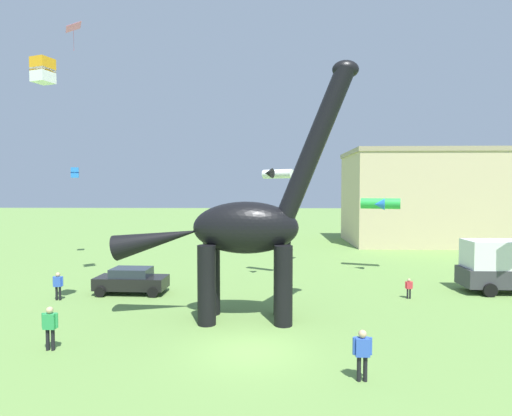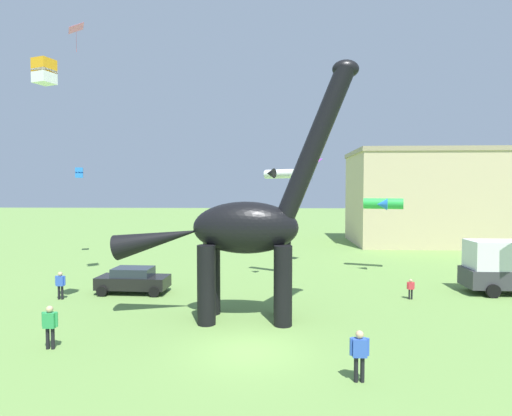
# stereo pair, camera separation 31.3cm
# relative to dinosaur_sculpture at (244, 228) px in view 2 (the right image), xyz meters

# --- Properties ---
(ground_plane) EXTENTS (240.00, 240.00, 0.00)m
(ground_plane) POSITION_rel_dinosaur_sculpture_xyz_m (0.41, -3.74, -4.45)
(ground_plane) COLOR #6B9347
(dinosaur_sculpture) EXTENTS (11.77, 2.49, 12.31)m
(dinosaur_sculpture) POSITION_rel_dinosaur_sculpture_xyz_m (0.00, 0.00, 0.00)
(dinosaur_sculpture) COLOR black
(dinosaur_sculpture) RESTS_ON ground_plane
(parked_sedan_left) EXTENTS (4.26, 2.02, 1.55)m
(parked_sedan_left) POSITION_rel_dinosaur_sculpture_xyz_m (-7.11, 4.69, -3.65)
(parked_sedan_left) COLOR black
(parked_sedan_left) RESTS_ON ground_plane
(parked_box_truck) EXTENTS (5.63, 2.37, 3.20)m
(parked_box_truck) POSITION_rel_dinosaur_sculpture_xyz_m (15.65, 5.58, -2.80)
(parked_box_truck) COLOR #38383D
(parked_box_truck) RESTS_ON ground_plane
(person_photographer) EXTENTS (0.44, 0.19, 1.17)m
(person_photographer) POSITION_rel_dinosaur_sculpture_xyz_m (9.21, 4.00, -3.74)
(person_photographer) COLOR black
(person_photographer) RESTS_ON ground_plane
(person_near_flyer) EXTENTS (0.64, 0.28, 1.70)m
(person_near_flyer) POSITION_rel_dinosaur_sculpture_xyz_m (4.21, -6.27, -3.42)
(person_near_flyer) COLOR black
(person_near_flyer) RESTS_ON ground_plane
(person_watching_child) EXTENTS (0.59, 0.26, 1.59)m
(person_watching_child) POSITION_rel_dinosaur_sculpture_xyz_m (-10.76, 3.06, -3.49)
(person_watching_child) COLOR black
(person_watching_child) RESTS_ON ground_plane
(person_far_spectator) EXTENTS (0.64, 0.28, 1.72)m
(person_far_spectator) POSITION_rel_dinosaur_sculpture_xyz_m (-7.36, -4.04, -3.41)
(person_far_spectator) COLOR black
(person_far_spectator) RESTS_ON ground_plane
(kite_mid_center) EXTENTS (3.02, 2.87, 0.86)m
(kite_mid_center) POSITION_rel_dinosaur_sculpture_xyz_m (9.63, 11.83, 0.74)
(kite_mid_center) COLOR green
(kite_mid_right) EXTENTS (0.88, 0.88, 0.96)m
(kite_mid_right) POSITION_rel_dinosaur_sculpture_xyz_m (-17.02, 18.41, 3.39)
(kite_mid_right) COLOR #287AE5
(kite_far_left) EXTENTS (1.34, 1.51, 1.67)m
(kite_far_left) POSITION_rel_dinosaur_sculpture_xyz_m (-10.80, 5.64, 11.74)
(kite_far_left) COLOR pink
(kite_mid_left) EXTENTS (1.67, 1.58, 1.80)m
(kite_mid_left) POSITION_rel_dinosaur_sculpture_xyz_m (4.46, 13.72, 4.06)
(kite_mid_left) COLOR purple
(kite_high_left) EXTENTS (0.98, 0.98, 1.11)m
(kite_high_left) POSITION_rel_dinosaur_sculpture_xyz_m (-9.11, -0.97, 7.23)
(kite_high_left) COLOR orange
(kite_trailing) EXTENTS (2.24, 2.32, 0.66)m
(kite_trailing) POSITION_rel_dinosaur_sculpture_xyz_m (1.65, 8.71, 2.90)
(kite_trailing) COLOR white
(background_building_block) EXTENTS (15.96, 10.89, 10.71)m
(background_building_block) POSITION_rel_dinosaur_sculpture_xyz_m (18.40, 28.46, 0.92)
(background_building_block) COLOR #CCB78E
(background_building_block) RESTS_ON ground_plane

